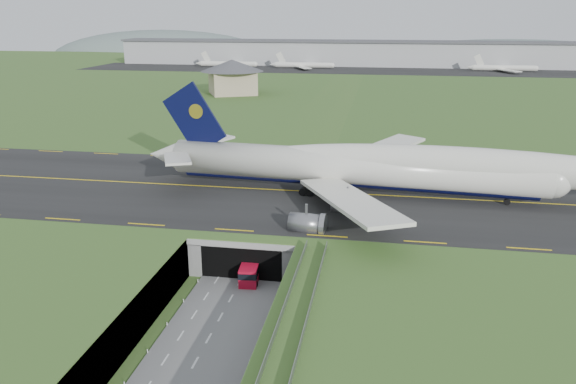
# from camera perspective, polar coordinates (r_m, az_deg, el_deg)

# --- Properties ---
(ground) EXTENTS (900.00, 900.00, 0.00)m
(ground) POSITION_cam_1_polar(r_m,az_deg,el_deg) (76.45, -6.23, -11.53)
(ground) COLOR #355E25
(ground) RESTS_ON ground
(airfield_deck) EXTENTS (800.00, 800.00, 6.00)m
(airfield_deck) POSITION_cam_1_polar(r_m,az_deg,el_deg) (75.04, -6.31, -9.53)
(airfield_deck) COLOR gray
(airfield_deck) RESTS_ON ground
(trench_road) EXTENTS (12.00, 75.00, 0.20)m
(trench_road) POSITION_cam_1_polar(r_m,az_deg,el_deg) (70.23, -7.94, -14.36)
(trench_road) COLOR slate
(trench_road) RESTS_ON ground
(taxiway) EXTENTS (800.00, 44.00, 0.18)m
(taxiway) POSITION_cam_1_polar(r_m,az_deg,el_deg) (103.66, -1.42, 0.20)
(taxiway) COLOR black
(taxiway) RESTS_ON airfield_deck
(tunnel_portal) EXTENTS (17.00, 22.30, 6.00)m
(tunnel_portal) POSITION_cam_1_polar(r_m,az_deg,el_deg) (89.60, -3.41, -4.56)
(tunnel_portal) COLOR gray
(tunnel_portal) RESTS_ON ground
(guideway) EXTENTS (3.00, 53.00, 7.05)m
(guideway) POSITION_cam_1_polar(r_m,az_deg,el_deg) (55.63, -0.55, -17.22)
(guideway) COLOR #A8A8A3
(guideway) RESTS_ON ground
(jumbo_jet) EXTENTS (93.06, 59.96, 19.90)m
(jumbo_jet) POSITION_cam_1_polar(r_m,az_deg,el_deg) (100.18, 10.22, 2.43)
(jumbo_jet) COLOR silver
(jumbo_jet) RESTS_ON ground
(shuttle_tram) EXTENTS (3.14, 7.01, 2.80)m
(shuttle_tram) POSITION_cam_1_polar(r_m,az_deg,el_deg) (82.50, -3.82, -7.96)
(shuttle_tram) COLOR #B50C26
(shuttle_tram) RESTS_ON ground
(service_building) EXTENTS (33.60, 33.60, 13.80)m
(service_building) POSITION_cam_1_polar(r_m,az_deg,el_deg) (232.23, -5.68, 11.86)
(service_building) COLOR tan
(service_building) RESTS_ON ground
(cargo_terminal) EXTENTS (320.00, 67.00, 15.60)m
(cargo_terminal) POSITION_cam_1_polar(r_m,az_deg,el_deg) (364.69, 6.86, 13.85)
(cargo_terminal) COLOR #B2B2B2
(cargo_terminal) RESTS_ON ground
(distant_hills) EXTENTS (700.00, 91.00, 60.00)m
(distant_hills) POSITION_cam_1_polar(r_m,az_deg,el_deg) (497.79, 15.24, 12.28)
(distant_hills) COLOR slate
(distant_hills) RESTS_ON ground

